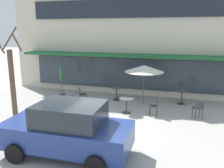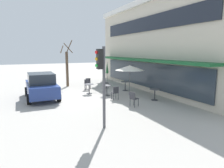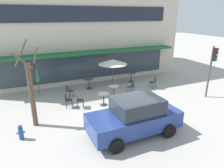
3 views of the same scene
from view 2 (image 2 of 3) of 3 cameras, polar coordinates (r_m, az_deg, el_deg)
ground_plane at (r=14.24m, az=-11.43°, el=-3.84°), size 80.00×80.00×0.00m
building_facade at (r=18.79m, az=19.76°, el=10.23°), size 16.45×9.10×7.33m
cafe_table_near_wall at (r=15.20m, az=-6.56°, el=-0.89°), size 0.70×0.70×0.76m
cafe_table_streetside at (r=16.34m, az=3.81°, el=-0.13°), size 0.70×0.70×0.76m
cafe_table_by_tree at (r=13.42m, az=12.12°, el=-2.42°), size 0.70×0.70×0.76m
cafe_table_mid_patio at (r=14.50m, az=-1.49°, el=-1.33°), size 0.70×0.70×0.76m
patio_umbrella_green_folded at (r=14.44m, az=5.08°, el=4.63°), size 2.10×2.10×2.20m
patio_umbrella_cream_folded at (r=19.30m, az=-1.39°, el=4.69°), size 0.28×0.28×2.20m
cafe_chair_0 at (r=17.45m, az=-2.04°, el=0.53°), size 0.55×0.55×0.89m
cafe_chair_1 at (r=13.26m, az=0.94°, el=-2.30°), size 0.41×0.41×0.89m
cafe_chair_2 at (r=16.65m, az=-7.16°, el=0.03°), size 0.47×0.47×0.89m
cafe_chair_3 at (r=11.68m, az=6.15°, el=-3.97°), size 0.51×0.51×0.89m
cafe_chair_4 at (r=17.31m, az=-6.81°, el=0.40°), size 0.49×0.49×0.89m
parked_sedan at (r=14.31m, az=-19.53°, el=-0.54°), size 4.23×2.07×1.76m
street_tree at (r=18.65m, az=-12.71°, el=4.79°), size 1.11×1.15×4.19m
traffic_light_pole at (r=8.07m, az=-2.97°, el=2.84°), size 0.26×0.44×3.40m
fire_hydrant at (r=19.29m, az=-15.96°, el=0.51°), size 0.36×0.20×0.71m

